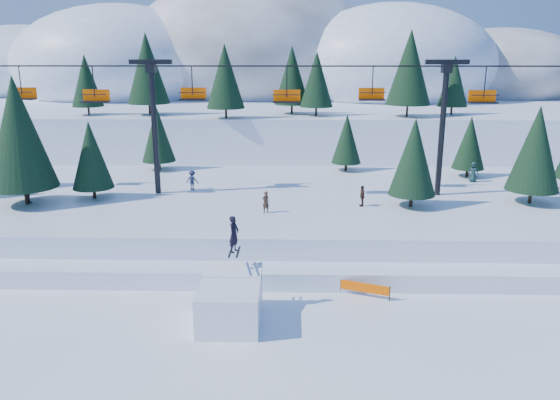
{
  "coord_description": "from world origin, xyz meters",
  "views": [
    {
      "loc": [
        1.71,
        -23.69,
        13.16
      ],
      "look_at": [
        0.97,
        6.0,
        5.2
      ],
      "focal_mm": 35.0,
      "sensor_mm": 36.0,
      "label": 1
    }
  ],
  "objects_px": {
    "jump_kicker": "(230,301)",
    "banner_near": "(365,288)",
    "banner_far": "(466,282)",
    "chairlift": "(281,106)"
  },
  "relations": [
    {
      "from": "chairlift",
      "to": "banner_near",
      "type": "xyz_separation_m",
      "value": [
        4.98,
        -13.52,
        -8.78
      ]
    },
    {
      "from": "banner_near",
      "to": "banner_far",
      "type": "bearing_deg",
      "value": 9.48
    },
    {
      "from": "jump_kicker",
      "to": "banner_near",
      "type": "xyz_separation_m",
      "value": [
        7.16,
        3.16,
        -0.63
      ]
    },
    {
      "from": "banner_near",
      "to": "banner_far",
      "type": "height_order",
      "value": "same"
    },
    {
      "from": "jump_kicker",
      "to": "banner_far",
      "type": "xyz_separation_m",
      "value": [
        13.06,
        4.14,
        -0.63
      ]
    },
    {
      "from": "chairlift",
      "to": "banner_far",
      "type": "bearing_deg",
      "value": -49.04
    },
    {
      "from": "banner_near",
      "to": "banner_far",
      "type": "distance_m",
      "value": 5.98
    },
    {
      "from": "jump_kicker",
      "to": "chairlift",
      "type": "distance_m",
      "value": 18.69
    },
    {
      "from": "jump_kicker",
      "to": "chairlift",
      "type": "bearing_deg",
      "value": 82.55
    },
    {
      "from": "chairlift",
      "to": "banner_near",
      "type": "relative_size",
      "value": 17.16
    }
  ]
}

